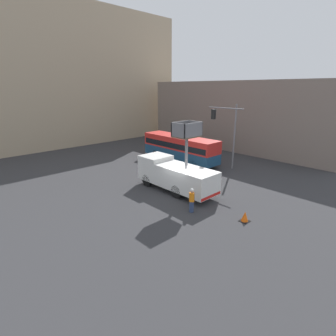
{
  "coord_description": "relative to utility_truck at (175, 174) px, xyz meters",
  "views": [
    {
      "loc": [
        -14.37,
        -13.75,
        8.47
      ],
      "look_at": [
        0.55,
        1.98,
        1.82
      ],
      "focal_mm": 28.0,
      "sensor_mm": 36.0,
      "label": 1
    }
  ],
  "objects": [
    {
      "name": "city_bus",
      "position": [
        7.01,
        6.21,
        0.27
      ],
      "size": [
        2.51,
        10.15,
        3.02
      ],
      "rotation": [
        0.0,
        0.0,
        1.41
      ],
      "color": "navy",
      "rests_on": "ground_plane"
    },
    {
      "name": "traffic_light_pole",
      "position": [
        7.74,
        0.21,
        3.14
      ],
      "size": [
        4.17,
        3.92,
        6.87
      ],
      "color": "slate",
      "rests_on": "ground_plane"
    },
    {
      "name": "building_backdrop_far",
      "position": [
        -0.55,
        27.51,
        8.6
      ],
      "size": [
        44.0,
        10.0,
        20.21
      ],
      "color": "tan",
      "rests_on": "ground_plane"
    },
    {
      "name": "ground_plane",
      "position": [
        -0.55,
        -1.12,
        -1.51
      ],
      "size": [
        120.0,
        120.0,
        0.0
      ],
      "primitive_type": "plane",
      "color": "#333335"
    },
    {
      "name": "traffic_cone_near_truck",
      "position": [
        -0.53,
        -7.07,
        -1.18
      ],
      "size": [
        0.61,
        0.61,
        0.7
      ],
      "color": "black",
      "rests_on": "ground_plane"
    },
    {
      "name": "road_worker_directing",
      "position": [
        2.55,
        1.6,
        -0.62
      ],
      "size": [
        0.38,
        0.38,
        1.77
      ],
      "rotation": [
        0.0,
        0.0,
        0.04
      ],
      "color": "navy",
      "rests_on": "ground_plane"
    },
    {
      "name": "road_worker_near_truck",
      "position": [
        -2.04,
        -3.72,
        -0.62
      ],
      "size": [
        0.38,
        0.38,
        1.78
      ],
      "rotation": [
        0.0,
        0.0,
        0.3
      ],
      "color": "navy",
      "rests_on": "ground_plane"
    },
    {
      "name": "utility_truck",
      "position": [
        0.0,
        0.0,
        0.0
      ],
      "size": [
        2.41,
        7.45,
        5.97
      ],
      "color": "silver",
      "rests_on": "ground_plane"
    },
    {
      "name": "building_backdrop_side",
      "position": [
        20.6,
        5.87,
        3.19
      ],
      "size": [
        10.0,
        28.0,
        9.4
      ],
      "color": "gray",
      "rests_on": "ground_plane"
    }
  ]
}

